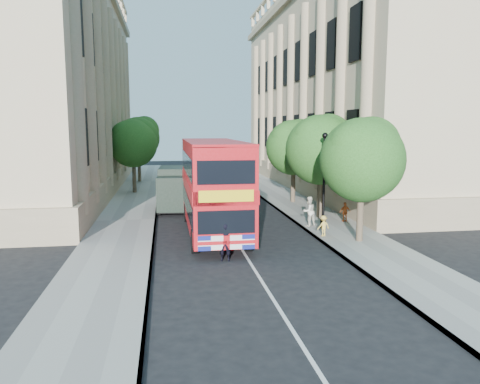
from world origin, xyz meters
name	(u,v)px	position (x,y,z in m)	size (l,w,h in m)	color
ground	(253,267)	(0.00, 0.00, 0.00)	(120.00, 120.00, 0.00)	black
pavement_right	(313,215)	(5.75, 10.00, 0.06)	(3.50, 80.00, 0.12)	gray
pavement_left	(126,221)	(-5.75, 10.00, 0.06)	(3.50, 80.00, 0.12)	gray
building_right	(352,89)	(13.80, 24.00, 9.00)	(12.00, 38.00, 18.00)	tan
building_left	(37,85)	(-13.80, 24.00, 9.00)	(12.00, 38.00, 18.00)	tan
tree_right_near	(363,155)	(5.84, 3.03, 4.25)	(4.00, 4.00, 6.08)	#473828
tree_right_mid	(321,146)	(5.84, 9.03, 4.45)	(4.20, 4.20, 6.37)	#473828
tree_right_far	(294,144)	(5.84, 15.03, 4.31)	(4.00, 4.00, 6.15)	#473828
tree_left_far	(134,141)	(-5.96, 22.03, 4.44)	(4.00, 4.00, 6.30)	#473828
tree_left_back	(139,136)	(-5.96, 30.03, 4.71)	(4.20, 4.20, 6.65)	#473828
lamp_post	(324,184)	(5.00, 6.00, 2.51)	(0.32, 0.32, 5.16)	black
double_decker_bus	(213,184)	(-0.95, 6.07, 2.64)	(2.80, 10.36, 4.78)	#B50C12
box_van	(175,190)	(-2.81, 13.31, 1.40)	(2.36, 5.13, 2.87)	black
police_constable	(225,242)	(-1.00, 1.00, 0.81)	(0.59, 0.39, 1.62)	black
woman_pedestrian	(309,211)	(4.40, 6.66, 0.95)	(0.80, 0.63, 1.65)	white
child_a	(345,212)	(6.84, 7.47, 0.69)	(0.66, 0.28, 1.13)	#C45522
child_b	(323,226)	(4.40, 4.21, 0.64)	(0.68, 0.39, 1.05)	gold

